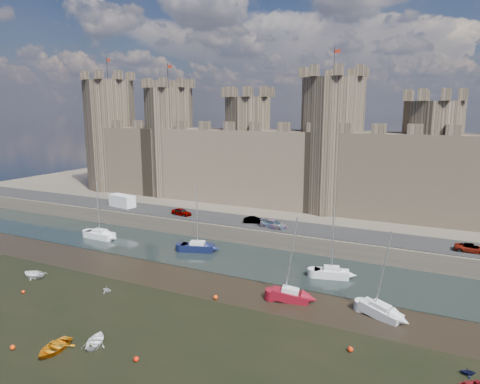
{
  "coord_description": "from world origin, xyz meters",
  "views": [
    {
      "loc": [
        20.57,
        -26.17,
        20.15
      ],
      "look_at": [
        -2.96,
        22.0,
        9.85
      ],
      "focal_mm": 32.0,
      "sensor_mm": 36.0,
      "label": 1
    }
  ],
  "objects_px": {
    "car_0": "(182,212)",
    "sailboat_5": "(381,311)",
    "dinghy_0": "(54,348)",
    "car_1": "(254,220)",
    "car_2": "(274,224)",
    "sailboat_4": "(290,295)",
    "van": "(122,201)",
    "sailboat_1": "(198,247)",
    "sailboat_0": "(100,234)",
    "car_3": "(472,248)",
    "sailboat_2": "(331,272)"
  },
  "relations": [
    {
      "from": "car_2",
      "to": "sailboat_0",
      "type": "xyz_separation_m",
      "value": [
        -25.83,
        -9.56,
        -2.39
      ]
    },
    {
      "from": "sailboat_4",
      "to": "car_3",
      "type": "bearing_deg",
      "value": 34.15
    },
    {
      "from": "sailboat_1",
      "to": "sailboat_2",
      "type": "distance_m",
      "value": 19.87
    },
    {
      "from": "car_1",
      "to": "van",
      "type": "bearing_deg",
      "value": 74.53
    },
    {
      "from": "car_0",
      "to": "sailboat_1",
      "type": "bearing_deg",
      "value": -126.35
    },
    {
      "from": "car_0",
      "to": "dinghy_0",
      "type": "height_order",
      "value": "car_0"
    },
    {
      "from": "car_2",
      "to": "sailboat_4",
      "type": "xyz_separation_m",
      "value": [
        8.96,
        -17.7,
        -2.43
      ]
    },
    {
      "from": "car_1",
      "to": "sailboat_1",
      "type": "height_order",
      "value": "sailboat_1"
    },
    {
      "from": "sailboat_4",
      "to": "car_0",
      "type": "bearing_deg",
      "value": 133.24
    },
    {
      "from": "van",
      "to": "car_3",
      "type": "bearing_deg",
      "value": 9.93
    },
    {
      "from": "car_0",
      "to": "sailboat_1",
      "type": "xyz_separation_m",
      "value": [
        8.5,
        -8.71,
        -2.37
      ]
    },
    {
      "from": "car_2",
      "to": "dinghy_0",
      "type": "distance_m",
      "value": 36.36
    },
    {
      "from": "van",
      "to": "car_1",
      "type": "bearing_deg",
      "value": 10.77
    },
    {
      "from": "sailboat_0",
      "to": "dinghy_0",
      "type": "distance_m",
      "value": 33.02
    },
    {
      "from": "car_1",
      "to": "dinghy_0",
      "type": "bearing_deg",
      "value": 161.28
    },
    {
      "from": "car_1",
      "to": "sailboat_4",
      "type": "relative_size",
      "value": 0.36
    },
    {
      "from": "car_0",
      "to": "sailboat_5",
      "type": "distance_m",
      "value": 39.46
    },
    {
      "from": "sailboat_2",
      "to": "car_3",
      "type": "bearing_deg",
      "value": 19.0
    },
    {
      "from": "car_2",
      "to": "sailboat_5",
      "type": "relative_size",
      "value": 0.49
    },
    {
      "from": "sailboat_1",
      "to": "sailboat_5",
      "type": "bearing_deg",
      "value": -36.87
    },
    {
      "from": "van",
      "to": "sailboat_0",
      "type": "xyz_separation_m",
      "value": [
        4.61,
        -10.69,
        -2.9
      ]
    },
    {
      "from": "van",
      "to": "dinghy_0",
      "type": "height_order",
      "value": "van"
    },
    {
      "from": "car_0",
      "to": "dinghy_0",
      "type": "bearing_deg",
      "value": -153.44
    },
    {
      "from": "van",
      "to": "sailboat_2",
      "type": "relative_size",
      "value": 0.59
    },
    {
      "from": "sailboat_4",
      "to": "dinghy_0",
      "type": "distance_m",
      "value": 23.33
    },
    {
      "from": "car_3",
      "to": "sailboat_5",
      "type": "xyz_separation_m",
      "value": [
        -8.39,
        -17.63,
        -2.4
      ]
    },
    {
      "from": "car_1",
      "to": "sailboat_2",
      "type": "distance_m",
      "value": 18.63
    },
    {
      "from": "car_3",
      "to": "dinghy_0",
      "type": "relative_size",
      "value": 1.15
    },
    {
      "from": "car_1",
      "to": "car_2",
      "type": "height_order",
      "value": "car_2"
    },
    {
      "from": "sailboat_0",
      "to": "sailboat_5",
      "type": "distance_m",
      "value": 44.67
    },
    {
      "from": "car_3",
      "to": "sailboat_5",
      "type": "height_order",
      "value": "sailboat_5"
    },
    {
      "from": "car_1",
      "to": "van",
      "type": "relative_size",
      "value": 0.64
    },
    {
      "from": "car_3",
      "to": "dinghy_0",
      "type": "distance_m",
      "value": 48.65
    },
    {
      "from": "car_2",
      "to": "sailboat_4",
      "type": "bearing_deg",
      "value": -146.86
    },
    {
      "from": "sailboat_1",
      "to": "sailboat_0",
      "type": "bearing_deg",
      "value": 166.23
    },
    {
      "from": "sailboat_2",
      "to": "sailboat_5",
      "type": "height_order",
      "value": "sailboat_2"
    },
    {
      "from": "van",
      "to": "sailboat_5",
      "type": "xyz_separation_m",
      "value": [
        48.63,
        -18.31,
        -2.98
      ]
    },
    {
      "from": "car_3",
      "to": "van",
      "type": "bearing_deg",
      "value": 90.36
    },
    {
      "from": "sailboat_2",
      "to": "sailboat_5",
      "type": "xyz_separation_m",
      "value": [
        6.86,
        -7.71,
        -0.08
      ]
    },
    {
      "from": "sailboat_1",
      "to": "dinghy_0",
      "type": "relative_size",
      "value": 2.68
    },
    {
      "from": "car_2",
      "to": "van",
      "type": "height_order",
      "value": "van"
    },
    {
      "from": "car_3",
      "to": "sailboat_2",
      "type": "xyz_separation_m",
      "value": [
        -15.25,
        -9.92,
        -2.32
      ]
    },
    {
      "from": "car_3",
      "to": "car_0",
      "type": "bearing_deg",
      "value": 90.96
    },
    {
      "from": "van",
      "to": "dinghy_0",
      "type": "distance_m",
      "value": 44.53
    },
    {
      "from": "car_1",
      "to": "sailboat_4",
      "type": "height_order",
      "value": "sailboat_4"
    },
    {
      "from": "car_1",
      "to": "van",
      "type": "xyz_separation_m",
      "value": [
        -26.67,
        -0.07,
        0.59
      ]
    },
    {
      "from": "car_1",
      "to": "sailboat_0",
      "type": "xyz_separation_m",
      "value": [
        -22.06,
        -10.76,
        -2.31
      ]
    },
    {
      "from": "van",
      "to": "dinghy_0",
      "type": "bearing_deg",
      "value": -45.63
    },
    {
      "from": "sailboat_5",
      "to": "dinghy_0",
      "type": "distance_m",
      "value": 30.34
    },
    {
      "from": "car_1",
      "to": "car_2",
      "type": "relative_size",
      "value": 0.77
    }
  ]
}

